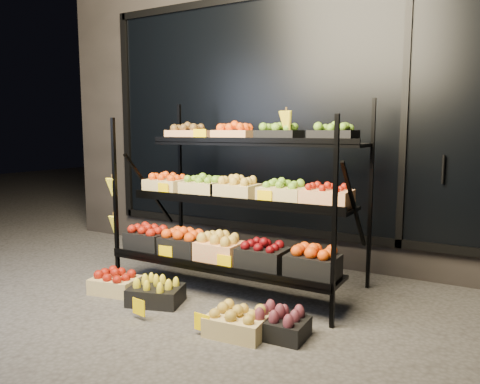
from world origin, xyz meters
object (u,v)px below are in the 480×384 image
Objects in this scene: floor_crate_midleft at (156,292)px; display_rack at (235,200)px; floor_crate_left at (115,282)px; floor_crate_midright at (237,321)px.

display_rack is at bearing 45.61° from floor_crate_midleft.
floor_crate_left is 1.02× the size of floor_crate_midright.
display_rack is 5.17× the size of floor_crate_midright.
display_rack reaches higher than floor_crate_midleft.
floor_crate_midright is (0.86, -0.18, -0.00)m from floor_crate_midleft.
display_rack is at bearing 116.87° from floor_crate_midright.
floor_crate_left is 1.35m from floor_crate_midright.
floor_crate_left is (-0.82, -0.65, -0.69)m from display_rack.
floor_crate_midright is (0.51, -0.85, -0.69)m from display_rack.
floor_crate_midleft is (-0.35, -0.68, -0.69)m from display_rack.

